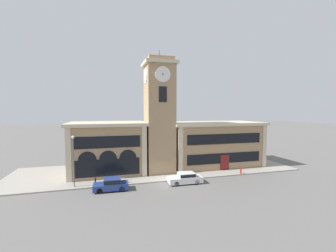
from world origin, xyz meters
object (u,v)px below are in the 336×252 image
Objects in this scene: street_lamp at (73,154)px; bollard at (95,182)px; fire_hydrant at (241,171)px; parked_car_near at (111,184)px; parked_car_mid at (185,178)px.

street_lamp is 5.95× the size of bollard.
fire_hydrant is (23.05, -0.54, -3.67)m from street_lamp.
bollard is 1.22× the size of fire_hydrant.
parked_car_near is 3.86× the size of bollard.
parked_car_mid is at bearing -178.37° from parked_car_near.
street_lamp is at bearing 178.66° from fire_hydrant.
street_lamp reaches higher than bollard.
street_lamp is at bearing -24.09° from parked_car_near.
parked_car_near is 0.65× the size of street_lamp.
parked_car_near is 0.92× the size of parked_car_mid.
parked_car_mid is 11.41m from bollard.
fire_hydrant is at bearing -1.34° from street_lamp.
parked_car_near is at bearing -43.22° from bollard.
bollard is (-11.27, 1.78, -0.07)m from parked_car_mid.
parked_car_mid is 5.14× the size of fire_hydrant.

